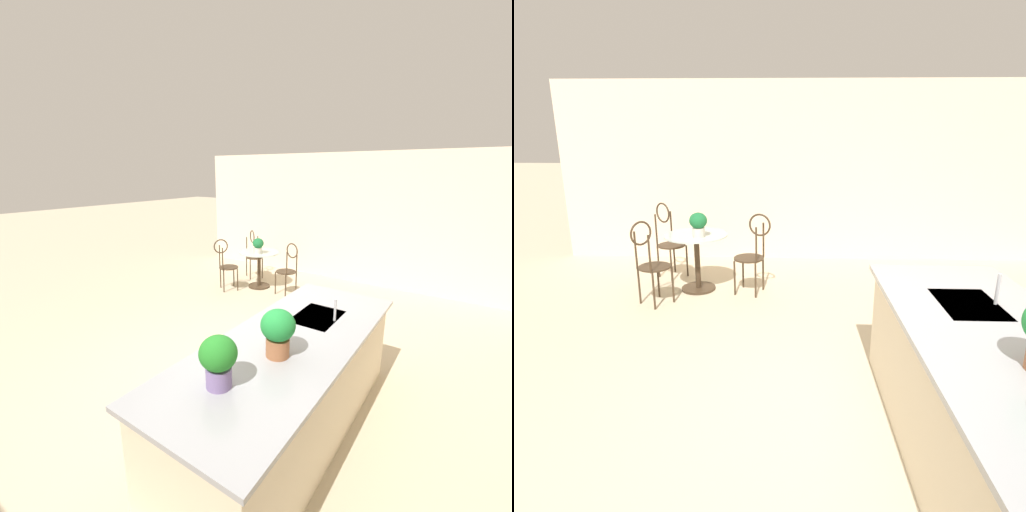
# 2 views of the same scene
# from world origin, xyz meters

# --- Properties ---
(ground_plane) EXTENTS (40.00, 40.00, 0.00)m
(ground_plane) POSITION_xyz_m (0.00, 0.00, 0.00)
(ground_plane) COLOR beige
(wall_left_window) EXTENTS (0.12, 7.80, 2.70)m
(wall_left_window) POSITION_xyz_m (-4.26, 0.00, 1.35)
(wall_left_window) COLOR beige
(wall_left_window) RESTS_ON ground
(kitchen_island) EXTENTS (2.80, 1.06, 0.92)m
(kitchen_island) POSITION_xyz_m (0.30, 0.85, 0.46)
(kitchen_island) COLOR beige
(kitchen_island) RESTS_ON ground
(bistro_table) EXTENTS (0.80, 0.80, 0.74)m
(bistro_table) POSITION_xyz_m (-2.78, -1.55, 0.45)
(bistro_table) COLOR #3D2D1E
(bistro_table) RESTS_ON ground
(chair_near_window) EXTENTS (0.47, 0.52, 1.04)m
(chair_near_window) POSITION_xyz_m (-2.68, -0.82, 0.57)
(chair_near_window) COLOR #3D2D1E
(chair_near_window) RESTS_ON ground
(chair_by_island) EXTENTS (0.53, 0.53, 1.04)m
(chair_by_island) POSITION_xyz_m (-3.30, -2.05, 0.57)
(chair_by_island) COLOR #3D2D1E
(chair_by_island) RESTS_ON ground
(chair_toward_desk) EXTENTS (0.53, 0.53, 1.04)m
(chair_toward_desk) POSITION_xyz_m (-2.27, -2.00, 0.57)
(chair_toward_desk) COLOR #3D2D1E
(chair_toward_desk) RESTS_ON ground
(sink_faucet) EXTENTS (0.02, 0.02, 0.22)m
(sink_faucet) POSITION_xyz_m (-0.25, 1.03, 1.03)
(sink_faucet) COLOR #B2B5BA
(sink_faucet) RESTS_ON kitchen_island
(potted_plant_on_table) EXTENTS (0.22, 0.22, 0.31)m
(potted_plant_on_table) POSITION_xyz_m (-2.66, -1.49, 0.92)
(potted_plant_on_table) COLOR beige
(potted_plant_on_table) RESTS_ON bistro_table
(potted_plant_counter_far) EXTENTS (0.26, 0.26, 0.37)m
(potted_plant_counter_far) POSITION_xyz_m (1.15, 0.77, 1.13)
(potted_plant_counter_far) COLOR #7A669E
(potted_plant_counter_far) RESTS_ON kitchen_island
(potted_plant_counter_near) EXTENTS (0.27, 0.27, 0.38)m
(potted_plant_counter_near) POSITION_xyz_m (0.60, 0.90, 1.14)
(potted_plant_counter_near) COLOR #9E603D
(potted_plant_counter_near) RESTS_ON kitchen_island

